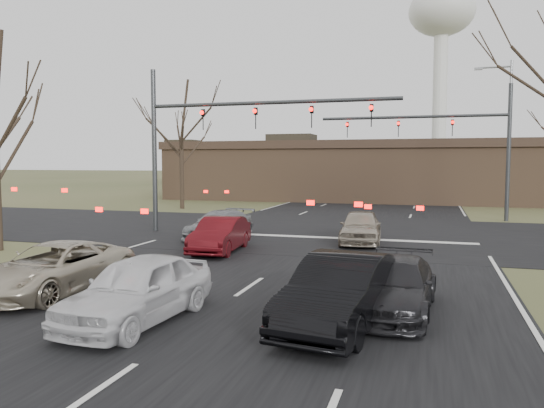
# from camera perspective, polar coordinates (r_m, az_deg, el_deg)

# --- Properties ---
(ground) EXTENTS (360.00, 360.00, 0.00)m
(ground) POSITION_cam_1_polar(r_m,az_deg,el_deg) (12.16, -7.20, -12.07)
(ground) COLOR #404927
(ground) RESTS_ON ground
(road_main) EXTENTS (14.00, 300.00, 0.02)m
(road_main) POSITION_cam_1_polar(r_m,az_deg,el_deg) (70.88, 12.97, 1.64)
(road_main) COLOR black
(road_main) RESTS_ON ground
(road_cross) EXTENTS (200.00, 14.00, 0.02)m
(road_cross) POSITION_cam_1_polar(r_m,az_deg,el_deg) (26.30, 6.24, -3.03)
(road_cross) COLOR black
(road_cross) RESTS_ON ground
(building) EXTENTS (42.40, 10.40, 5.30)m
(building) POSITION_cam_1_polar(r_m,az_deg,el_deg) (48.72, 13.60, 3.48)
(building) COLOR brown
(building) RESTS_ON ground
(water_tower) EXTENTS (15.00, 15.00, 44.50)m
(water_tower) POSITION_cam_1_polar(r_m,az_deg,el_deg) (134.50, 17.78, 18.11)
(water_tower) COLOR silver
(water_tower) RESTS_ON ground
(mast_arm_near) EXTENTS (12.12, 0.24, 8.00)m
(mast_arm_near) POSITION_cam_1_polar(r_m,az_deg,el_deg) (25.72, -6.15, 8.10)
(mast_arm_near) COLOR #383A3D
(mast_arm_near) RESTS_ON ground
(mast_arm_far) EXTENTS (11.12, 0.24, 8.00)m
(mast_arm_far) POSITION_cam_1_polar(r_m,az_deg,el_deg) (33.70, 19.37, 6.93)
(mast_arm_far) COLOR #383A3D
(mast_arm_far) RESTS_ON ground
(streetlight_right_far) EXTENTS (2.34, 0.25, 10.00)m
(streetlight_right_far) POSITION_cam_1_polar(r_m,az_deg,el_deg) (37.97, 23.90, 7.36)
(streetlight_right_far) COLOR gray
(streetlight_right_far) RESTS_ON ground
(tree_left_far) EXTENTS (5.70, 5.70, 9.50)m
(tree_left_far) POSITION_cam_1_polar(r_m,az_deg,el_deg) (40.01, -9.77, 10.04)
(tree_left_far) COLOR black
(tree_left_far) RESTS_ON ground
(car_silver_suv) EXTENTS (2.40, 4.86, 1.33)m
(car_silver_suv) POSITION_cam_1_polar(r_m,az_deg,el_deg) (15.25, -22.39, -6.41)
(car_silver_suv) COLOR #B2A790
(car_silver_suv) RESTS_ON ground
(car_white_sedan) EXTENTS (2.03, 4.39, 1.46)m
(car_white_sedan) POSITION_cam_1_polar(r_m,az_deg,el_deg) (11.96, -14.24, -8.85)
(car_white_sedan) COLOR silver
(car_white_sedan) RESTS_ON ground
(car_black_hatch) EXTENTS (2.20, 4.74, 1.51)m
(car_black_hatch) POSITION_cam_1_polar(r_m,az_deg,el_deg) (11.36, 7.44, -9.34)
(car_black_hatch) COLOR black
(car_black_hatch) RESTS_ON ground
(car_charcoal_sedan) EXTENTS (1.97, 4.35, 1.24)m
(car_charcoal_sedan) POSITION_cam_1_polar(r_m,az_deg,el_deg) (12.66, 13.03, -8.60)
(car_charcoal_sedan) COLOR black
(car_charcoal_sedan) RESTS_ON ground
(car_grey_ahead) EXTENTS (2.33, 4.53, 1.26)m
(car_grey_ahead) POSITION_cam_1_polar(r_m,az_deg,el_deg) (24.20, -5.68, -2.22)
(car_grey_ahead) COLOR gray
(car_grey_ahead) RESTS_ON ground
(car_red_ahead) EXTENTS (1.76, 4.18, 1.34)m
(car_red_ahead) POSITION_cam_1_polar(r_m,az_deg,el_deg) (20.53, -5.60, -3.31)
(car_red_ahead) COLOR #4D0B0F
(car_red_ahead) RESTS_ON ground
(car_silver_ahead) EXTENTS (2.03, 4.30, 1.42)m
(car_silver_ahead) POSITION_cam_1_polar(r_m,az_deg,el_deg) (22.88, 9.51, -2.44)
(car_silver_ahead) COLOR #A29683
(car_silver_ahead) RESTS_ON ground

